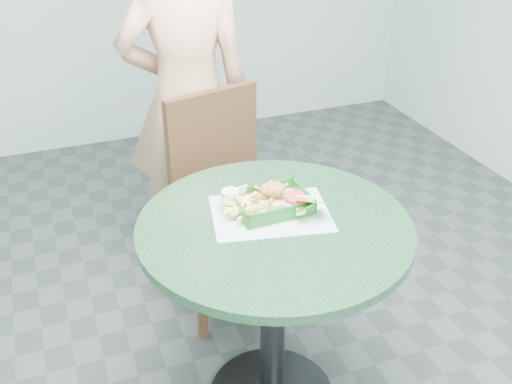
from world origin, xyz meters
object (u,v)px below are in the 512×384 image
object	(u,v)px
food_basket	(272,211)
crab_sandwich	(273,198)
diner_person	(187,86)
dining_chair	(222,189)
sauce_ramekin	(230,199)
cafe_table	(274,272)

from	to	relation	value
food_basket	crab_sandwich	size ratio (longest dim) A/B	1.97
diner_person	dining_chair	bearing A→B (deg)	104.12
dining_chair	crab_sandwich	bearing A→B (deg)	-104.36
diner_person	sauce_ramekin	xyz separation A→B (m)	(-0.10, -0.88, -0.07)
dining_chair	crab_sandwich	world-z (taller)	dining_chair
diner_person	sauce_ramekin	bearing A→B (deg)	91.87
cafe_table	food_basket	size ratio (longest dim) A/B	3.68
dining_chair	diner_person	xyz separation A→B (m)	(-0.04, 0.35, 0.34)
food_basket	sauce_ramekin	bearing A→B (deg)	152.27
cafe_table	diner_person	world-z (taller)	diner_person
dining_chair	food_basket	world-z (taller)	dining_chair
dining_chair	sauce_ramekin	size ratio (longest dim) A/B	16.21
cafe_table	sauce_ramekin	bearing A→B (deg)	125.10
cafe_table	crab_sandwich	world-z (taller)	crab_sandwich
diner_person	food_basket	distance (m)	0.95
diner_person	sauce_ramekin	size ratio (longest dim) A/B	30.34
sauce_ramekin	food_basket	bearing A→B (deg)	-27.73
crab_sandwich	sauce_ramekin	xyz separation A→B (m)	(-0.13, 0.04, 0.00)
crab_sandwich	sauce_ramekin	bearing A→B (deg)	162.77
food_basket	sauce_ramekin	xyz separation A→B (m)	(-0.12, 0.06, 0.03)
diner_person	crab_sandwich	xyz separation A→B (m)	(0.03, -0.92, -0.07)
crab_sandwich	diner_person	bearing A→B (deg)	92.12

